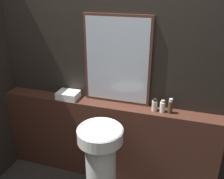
# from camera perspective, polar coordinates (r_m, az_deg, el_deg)

# --- Properties ---
(wall_back) EXTENTS (8.00, 0.06, 2.50)m
(wall_back) POSITION_cam_1_polar(r_m,az_deg,el_deg) (2.54, -0.55, 4.61)
(wall_back) COLOR black
(wall_back) RESTS_ON ground_plane
(vanity_counter) EXTENTS (2.31, 0.19, 0.92)m
(vanity_counter) POSITION_cam_1_polar(r_m,az_deg,el_deg) (2.80, -1.29, -11.67)
(vanity_counter) COLOR #422319
(vanity_counter) RESTS_ON ground_plane
(pedestal_sink) EXTENTS (0.41, 0.41, 0.91)m
(pedestal_sink) POSITION_cam_1_polar(r_m,az_deg,el_deg) (2.41, -2.56, -16.77)
(pedestal_sink) COLOR white
(pedestal_sink) RESTS_ON ground_plane
(mirror) EXTENTS (0.67, 0.03, 0.88)m
(mirror) POSITION_cam_1_polar(r_m,az_deg,el_deg) (2.43, 1.16, 6.56)
(mirror) COLOR #47281E
(mirror) RESTS_ON vanity_counter
(towel_stack) EXTENTS (0.23, 0.17, 0.08)m
(towel_stack) POSITION_cam_1_polar(r_m,az_deg,el_deg) (2.70, -9.97, -1.24)
(towel_stack) COLOR white
(towel_stack) RESTS_ON vanity_counter
(shampoo_bottle) EXTENTS (0.05, 0.05, 0.12)m
(shampoo_bottle) POSITION_cam_1_polar(r_m,az_deg,el_deg) (2.43, 9.68, -3.57)
(shampoo_bottle) COLOR beige
(shampoo_bottle) RESTS_ON vanity_counter
(conditioner_bottle) EXTENTS (0.05, 0.05, 0.12)m
(conditioner_bottle) POSITION_cam_1_polar(r_m,az_deg,el_deg) (2.43, 11.45, -3.83)
(conditioner_bottle) COLOR white
(conditioner_bottle) RESTS_ON vanity_counter
(lotion_bottle) EXTENTS (0.05, 0.05, 0.15)m
(lotion_bottle) POSITION_cam_1_polar(r_m,az_deg,el_deg) (2.42, 13.19, -3.78)
(lotion_bottle) COLOR #4C3823
(lotion_bottle) RESTS_ON vanity_counter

